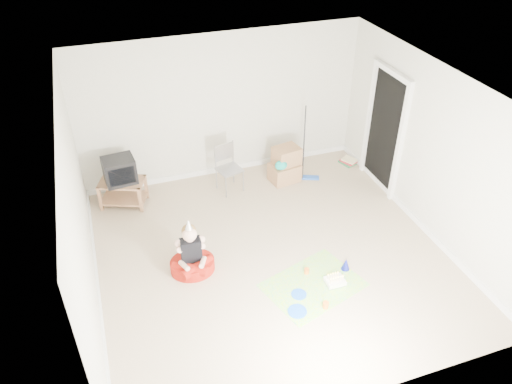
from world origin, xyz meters
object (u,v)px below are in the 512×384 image
object	(u,v)px
tv_stand	(123,191)
cardboard_boxes	(285,165)
birthday_cake	(335,281)
folding_chair	(229,170)
seated_woman	(192,259)
crt_tv	(119,170)

from	to	relation	value
tv_stand	cardboard_boxes	size ratio (longest dim) A/B	1.31
tv_stand	birthday_cake	bearing A→B (deg)	-48.62
folding_chair	seated_woman	xyz separation A→B (m)	(-1.09, -1.79, -0.22)
tv_stand	cardboard_boxes	bearing A→B (deg)	-3.77
tv_stand	folding_chair	bearing A→B (deg)	-5.41
tv_stand	birthday_cake	xyz separation A→B (m)	(2.53, -2.87, -0.23)
tv_stand	birthday_cake	distance (m)	3.83
seated_woman	birthday_cake	xyz separation A→B (m)	(1.80, -0.91, -0.16)
crt_tv	seated_woman	bearing A→B (deg)	-75.45
cardboard_boxes	seated_woman	xyz separation A→B (m)	(-2.12, -1.77, -0.11)
folding_chair	birthday_cake	world-z (taller)	folding_chair
folding_chair	cardboard_boxes	size ratio (longest dim) A/B	1.33
tv_stand	crt_tv	world-z (taller)	crt_tv
folding_chair	birthday_cake	distance (m)	2.81
seated_woman	cardboard_boxes	bearing A→B (deg)	39.90
tv_stand	seated_woman	distance (m)	2.09
birthday_cake	cardboard_boxes	bearing A→B (deg)	83.32
crt_tv	folding_chair	world-z (taller)	crt_tv
seated_woman	birthday_cake	distance (m)	2.03
cardboard_boxes	seated_woman	world-z (taller)	seated_woman
seated_woman	birthday_cake	world-z (taller)	seated_woman
folding_chair	seated_woman	world-z (taller)	seated_woman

